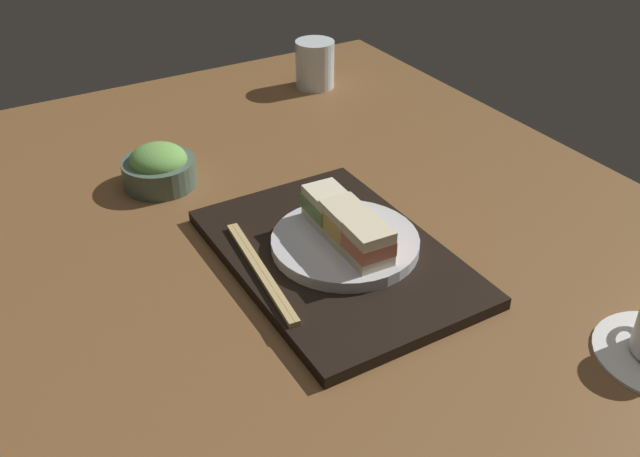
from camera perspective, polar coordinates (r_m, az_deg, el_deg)
The scene contains 9 objects.
ground_plane at distance 100.53cm, azimuth 1.09°, elevation -1.45°, with size 140.00×100.00×3.00cm, color brown.
serving_tray at distance 94.52cm, azimuth 1.27°, elevation -2.26°, with size 38.64×26.40×1.69cm, color black.
sandwich_plate at distance 94.27cm, azimuth 2.04°, elevation -1.16°, with size 19.80×19.80×1.61cm, color silver.
sandwich_near at distance 96.40cm, azimuth 0.49°, elevation 1.93°, with size 6.52×5.40×4.64cm.
sandwich_middle at distance 92.47cm, azimuth 2.08°, elevation 0.50°, with size 6.48×5.19×4.89cm.
sandwich_far at distance 88.74cm, azimuth 3.81°, elevation -1.12°, with size 6.47×5.30×4.92cm.
salad_bowl at distance 113.93cm, azimuth -12.86°, elevation 4.82°, with size 11.54×11.54×6.73cm.
chopsticks_pair at distance 90.24cm, azimuth -4.81°, elevation -3.41°, with size 22.74×3.79×0.70cm.
drinking_glass at distance 147.71cm, azimuth -0.42°, elevation 13.11°, with size 7.93×7.93×9.49cm, color silver.
Camera 1 is at (70.17, -43.43, 55.90)cm, focal length 39.70 mm.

